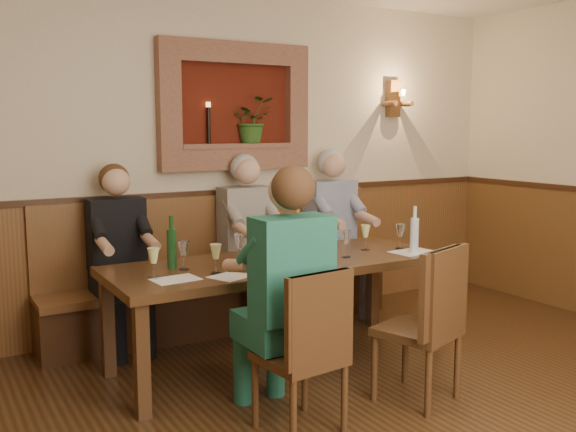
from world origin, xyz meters
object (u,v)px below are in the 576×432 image
(wine_bottle_green_a, at_px, (297,236))
(person_bench_right, at_px, (336,246))
(bench, at_px, (224,290))
(wine_bottle_green_b, at_px, (172,247))
(chair_near_left, at_px, (302,384))
(spittoon_bucket, at_px, (279,244))
(chair_near_right, at_px, (419,355))
(water_bottle, at_px, (414,234))
(dining_table, at_px, (279,271))
(person_bench_mid, at_px, (251,257))
(person_bench_left, at_px, (121,275))
(person_chair_front, at_px, (283,316))

(wine_bottle_green_a, bearing_deg, person_bench_right, 42.32)
(bench, relative_size, wine_bottle_green_b, 8.50)
(bench, bearing_deg, chair_near_left, -102.12)
(bench, xyz_separation_m, spittoon_bucket, (0.00, -0.94, 0.54))
(chair_near_right, relative_size, water_bottle, 2.78)
(bench, distance_m, person_bench_right, 1.10)
(dining_table, bearing_deg, spittoon_bucket, 83.36)
(dining_table, distance_m, chair_near_left, 1.13)
(chair_near_left, height_order, person_bench_mid, person_bench_mid)
(person_bench_left, xyz_separation_m, person_chair_front, (0.47, -1.61, 0.03))
(dining_table, relative_size, wine_bottle_green_a, 6.30)
(bench, xyz_separation_m, chair_near_right, (0.43, -1.93, -0.04))
(person_bench_right, distance_m, spittoon_bucket, 1.37)
(chair_near_left, distance_m, water_bottle, 1.68)
(spittoon_bucket, bearing_deg, wine_bottle_green_a, 4.43)
(dining_table, relative_size, person_chair_front, 1.63)
(person_bench_left, xyz_separation_m, spittoon_bucket, (0.89, -0.83, 0.28))
(chair_near_left, distance_m, person_chair_front, 0.39)
(person_bench_right, distance_m, water_bottle, 1.16)
(person_bench_right, relative_size, wine_bottle_green_b, 4.21)
(chair_near_right, bearing_deg, wine_bottle_green_a, 86.29)
(person_bench_mid, relative_size, water_bottle, 4.15)
(person_bench_mid, relative_size, wine_bottle_green_a, 3.83)
(dining_table, xyz_separation_m, chair_near_left, (-0.41, -0.97, -0.40))
(bench, height_order, chair_near_left, bench)
(bench, height_order, person_bench_right, person_bench_right)
(person_bench_right, height_order, water_bottle, person_bench_right)
(person_bench_mid, bearing_deg, wine_bottle_green_a, -93.00)
(person_bench_mid, xyz_separation_m, person_bench_right, (0.86, -0.00, 0.01))
(dining_table, distance_m, person_chair_front, 0.88)
(bench, bearing_deg, wine_bottle_green_b, -132.40)
(dining_table, bearing_deg, chair_near_right, -66.35)
(person_bench_right, bearing_deg, person_bench_mid, 179.95)
(person_chair_front, distance_m, wine_bottle_green_b, 1.01)
(wine_bottle_green_b, distance_m, water_bottle, 1.78)
(person_bench_mid, distance_m, wine_bottle_green_a, 0.87)
(water_bottle, bearing_deg, spittoon_bucket, 163.57)
(dining_table, xyz_separation_m, chair_near_right, (0.43, -0.98, -0.39))
(spittoon_bucket, distance_m, wine_bottle_green_b, 0.75)
(spittoon_bucket, bearing_deg, water_bottle, -16.43)
(chair_near_left, relative_size, chair_near_right, 0.95)
(spittoon_bucket, relative_size, water_bottle, 0.65)
(chair_near_left, distance_m, wine_bottle_green_a, 1.31)
(person_bench_mid, height_order, spittoon_bucket, person_bench_mid)
(chair_near_left, bearing_deg, person_chair_front, 84.35)
(dining_table, xyz_separation_m, person_bench_right, (1.06, 0.84, -0.06))
(bench, height_order, chair_near_right, bench)
(person_bench_left, height_order, person_bench_mid, person_bench_mid)
(water_bottle, bearing_deg, wine_bottle_green_b, 166.40)
(bench, bearing_deg, water_bottle, -51.26)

